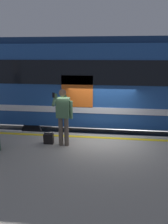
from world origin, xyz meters
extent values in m
plane|color=#3D3D3F|center=(0.00, 0.00, 0.00)|extent=(24.33, 24.33, 0.00)
cube|color=#9E998E|center=(0.00, 2.38, 0.48)|extent=(13.48, 4.75, 0.96)
cube|color=yellow|center=(0.00, 0.30, 0.97)|extent=(13.21, 0.16, 0.01)
cube|color=slate|center=(0.00, -1.39, 0.08)|extent=(17.52, 0.08, 0.16)
cube|color=slate|center=(0.00, -2.83, 0.08)|extent=(17.52, 0.08, 0.16)
cube|color=#1E478C|center=(-1.41, -2.11, 2.53)|extent=(13.40, 2.78, 3.17)
cube|color=navy|center=(-1.41, -2.11, 4.24)|extent=(13.13, 2.55, 0.24)
cube|color=black|center=(-1.41, -0.71, 3.09)|extent=(12.73, 0.03, 0.90)
cube|color=silver|center=(-1.41, -0.71, 1.66)|extent=(12.73, 0.03, 0.24)
cube|color=#D85919|center=(0.93, -0.70, 2.38)|extent=(1.20, 0.02, 1.22)
cylinder|color=black|center=(2.94, -1.00, 0.58)|extent=(0.84, 0.12, 0.84)
cylinder|color=black|center=(2.94, -3.22, 0.58)|extent=(0.84, 0.12, 0.84)
cylinder|color=brown|center=(1.00, 1.06, 1.42)|extent=(0.14, 0.14, 0.92)
cylinder|color=brown|center=(1.18, 1.06, 1.42)|extent=(0.14, 0.14, 0.92)
cube|color=#4C724C|center=(1.09, 1.06, 2.19)|extent=(0.40, 0.24, 0.61)
sphere|color=#4C724C|center=(1.09, 0.90, 2.47)|extent=(0.20, 0.20, 0.20)
sphere|color=#997051|center=(1.09, 1.06, 2.64)|extent=(0.22, 0.22, 0.22)
cylinder|color=#4C724C|center=(0.84, 1.06, 2.13)|extent=(0.09, 0.09, 0.55)
cylinder|color=#4C724C|center=(1.32, 1.14, 2.44)|extent=(0.09, 0.42, 0.33)
cube|color=black|center=(1.32, 1.24, 2.60)|extent=(0.07, 0.02, 0.15)
cube|color=black|center=(1.61, 0.98, 1.12)|extent=(0.31, 0.17, 0.32)
torus|color=black|center=(1.61, 0.98, 1.34)|extent=(0.28, 0.28, 0.02)
camera|label=1|loc=(-0.28, 7.13, 3.75)|focal=34.03mm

